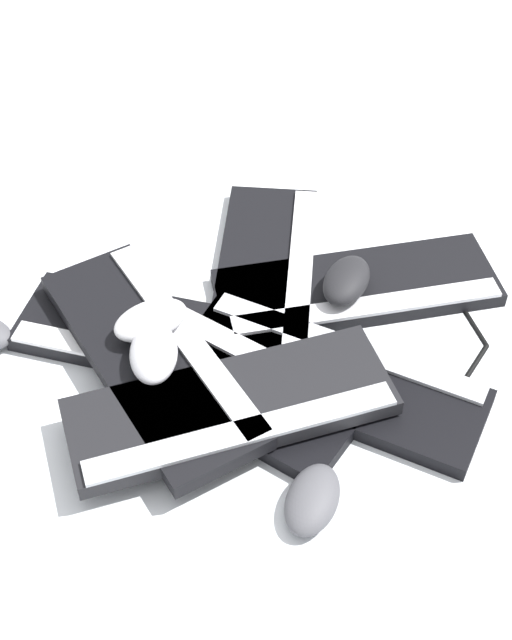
% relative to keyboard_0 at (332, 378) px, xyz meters
% --- Properties ---
extents(ground_plane, '(3.20, 3.20, 0.00)m').
position_rel_keyboard_0_xyz_m(ground_plane, '(-0.14, -0.06, -0.01)').
color(ground_plane, silver).
extents(keyboard_0, '(0.46, 0.31, 0.03)m').
position_rel_keyboard_0_xyz_m(keyboard_0, '(0.00, 0.00, 0.00)').
color(keyboard_0, black).
rests_on(keyboard_0, ground).
extents(keyboard_1, '(0.35, 0.46, 0.03)m').
position_rel_keyboard_0_xyz_m(keyboard_1, '(-0.10, 0.16, 0.00)').
color(keyboard_1, black).
rests_on(keyboard_1, ground).
extents(keyboard_2, '(0.41, 0.42, 0.03)m').
position_rel_keyboard_0_xyz_m(keyboard_2, '(-0.21, 0.06, 0.00)').
color(keyboard_2, black).
rests_on(keyboard_2, ground).
extents(keyboard_3, '(0.45, 0.37, 0.03)m').
position_rel_keyboard_0_xyz_m(keyboard_3, '(-0.22, -0.14, 0.00)').
color(keyboard_3, black).
rests_on(keyboard_3, ground).
extents(keyboard_4, '(0.46, 0.26, 0.03)m').
position_rel_keyboard_0_xyz_m(keyboard_4, '(-0.12, -0.12, 0.00)').
color(keyboard_4, black).
rests_on(keyboard_4, ground).
extents(keyboard_5, '(0.31, 0.46, 0.03)m').
position_rel_keyboard_0_xyz_m(keyboard_5, '(-0.03, -0.16, 0.03)').
color(keyboard_5, black).
rests_on(keyboard_5, keyboard_4).
extents(keyboard_6, '(0.46, 0.22, 0.03)m').
position_rel_keyboard_0_xyz_m(keyboard_6, '(-0.18, -0.18, 0.03)').
color(keyboard_6, black).
rests_on(keyboard_6, keyboard_3).
extents(mouse_1, '(0.08, 0.12, 0.04)m').
position_rel_keyboard_0_xyz_m(mouse_1, '(-0.21, -0.16, 0.07)').
color(mouse_1, silver).
rests_on(mouse_1, keyboard_6).
extents(mouse_2, '(0.13, 0.12, 0.04)m').
position_rel_keyboard_0_xyz_m(mouse_2, '(-0.15, -0.19, 0.07)').
color(mouse_2, '#B7B7BC').
rests_on(mouse_2, keyboard_6).
extents(mouse_3, '(0.11, 0.13, 0.04)m').
position_rel_keyboard_0_xyz_m(mouse_3, '(-0.10, 0.13, 0.04)').
color(mouse_3, black).
rests_on(mouse_3, keyboard_1).
extents(mouse_4, '(0.11, 0.13, 0.04)m').
position_rel_keyboard_0_xyz_m(mouse_4, '(0.13, -0.16, 0.01)').
color(mouse_4, '#4C4C51').
rests_on(mouse_4, ground).
extents(cable_0, '(0.49, 0.41, 0.01)m').
position_rel_keyboard_0_xyz_m(cable_0, '(-0.08, 0.08, -0.01)').
color(cable_0, black).
rests_on(cable_0, ground).
extents(cable_1, '(0.30, 0.34, 0.01)m').
position_rel_keyboard_0_xyz_m(cable_1, '(-0.18, 0.02, -0.01)').
color(cable_1, black).
rests_on(cable_1, ground).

